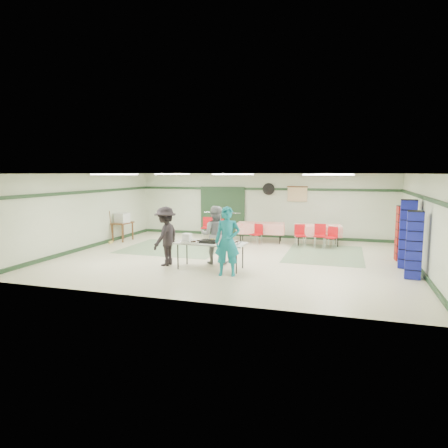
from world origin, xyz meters
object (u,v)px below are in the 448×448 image
(serving_table, at_px, (210,244))
(crate_stack_blue_a, at_px, (407,234))
(dining_table_a, at_px, (318,230))
(office_printer, at_px, (122,218))
(volunteer_dark, at_px, (166,236))
(crate_stack_red, at_px, (403,234))
(dining_table_b, at_px, (261,228))
(chair_b, at_px, (300,233))
(chair_a, at_px, (320,233))
(chair_c, at_px, (332,235))
(crate_stack_blue_b, at_px, (414,245))
(chair_loose_a, at_px, (220,227))
(broom, at_px, (111,227))
(printer_table, at_px, (123,225))
(chair_loose_b, at_px, (207,225))
(volunteer_teal, at_px, (227,241))
(volunteer_grey, at_px, (215,235))
(chair_d, at_px, (257,232))

(serving_table, bearing_deg, crate_stack_blue_a, 19.21)
(dining_table_a, relative_size, office_printer, 3.73)
(volunteer_dark, bearing_deg, crate_stack_red, 115.97)
(dining_table_a, xyz_separation_m, crate_stack_red, (2.70, -2.04, 0.29))
(dining_table_b, relative_size, chair_b, 2.31)
(chair_a, relative_size, chair_b, 1.05)
(chair_c, relative_size, crate_stack_red, 0.46)
(chair_c, bearing_deg, crate_stack_blue_b, -40.00)
(chair_loose_a, bearing_deg, office_printer, -177.97)
(office_printer, xyz_separation_m, broom, (-0.08, -0.67, -0.28))
(dining_table_b, distance_m, printer_table, 5.56)
(crate_stack_blue_a, height_order, crate_stack_blue_b, crate_stack_blue_a)
(crate_stack_blue_b, height_order, broom, crate_stack_blue_b)
(dining_table_b, distance_m, office_printer, 5.57)
(broom, bearing_deg, chair_loose_a, 31.84)
(chair_c, distance_m, broom, 8.34)
(serving_table, relative_size, chair_loose_b, 2.29)
(chair_b, bearing_deg, chair_loose_a, 145.03)
(dining_table_b, bearing_deg, chair_loose_b, 166.78)
(volunteer_dark, xyz_separation_m, broom, (-3.61, 2.73, -0.22))
(broom, bearing_deg, crate_stack_blue_a, -8.08)
(crate_stack_blue_a, relative_size, crate_stack_red, 1.15)
(chair_b, height_order, chair_loose_a, chair_b)
(volunteer_teal, relative_size, volunteer_grey, 1.06)
(broom, bearing_deg, chair_a, 7.92)
(crate_stack_blue_b, bearing_deg, volunteer_teal, -166.48)
(crate_stack_blue_b, xyz_separation_m, office_printer, (-10.30, 2.90, 0.05))
(broom, bearing_deg, volunteer_grey, -25.61)
(chair_loose_a, height_order, crate_stack_red, crate_stack_red)
(chair_b, distance_m, chair_c, 1.14)
(chair_b, relative_size, printer_table, 0.92)
(volunteer_grey, xyz_separation_m, chair_loose_b, (-1.79, 4.39, -0.34))
(volunteer_grey, relative_size, chair_d, 2.23)
(serving_table, bearing_deg, chair_a, 57.56)
(serving_table, height_order, dining_table_b, dining_table_b)
(volunteer_grey, xyz_separation_m, broom, (-4.92, 2.09, -0.22))
(dining_table_b, xyz_separation_m, chair_b, (1.60, -0.57, -0.06))
(volunteer_dark, height_order, office_printer, volunteer_dark)
(volunteer_grey, height_order, broom, volunteer_grey)
(chair_a, height_order, chair_c, chair_a)
(volunteer_dark, relative_size, crate_stack_red, 1.02)
(chair_b, xyz_separation_m, chair_loose_b, (-3.95, 0.86, 0.03))
(crate_stack_red, relative_size, broom, 1.36)
(chair_c, bearing_deg, printer_table, -155.37)
(dining_table_b, distance_m, broom, 5.83)
(chair_c, height_order, crate_stack_blue_a, crate_stack_blue_a)
(chair_d, relative_size, crate_stack_red, 0.46)
(crate_stack_blue_a, distance_m, printer_table, 10.44)
(office_printer, bearing_deg, chair_d, 18.03)
(dining_table_a, height_order, crate_stack_blue_a, crate_stack_blue_a)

